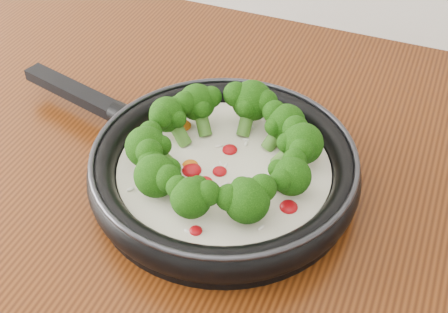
% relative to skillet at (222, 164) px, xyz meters
% --- Properties ---
extents(skillet, '(0.54, 0.40, 0.10)m').
position_rel_skillet_xyz_m(skillet, '(0.00, 0.00, 0.00)').
color(skillet, black).
rests_on(skillet, counter).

